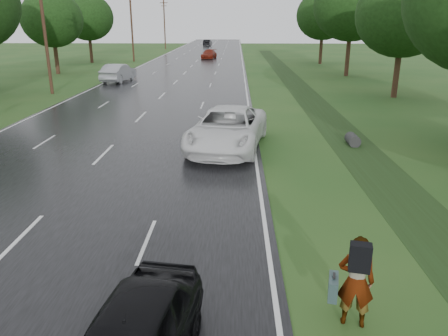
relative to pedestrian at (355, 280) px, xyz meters
The scene contains 19 objects.
ground 8.83m from the pedestrian, 158.69° to the left, with size 220.00×220.00×0.00m, color #224B1A.
road 48.89m from the pedestrian, 99.63° to the left, with size 14.00×180.00×0.04m, color black.
edge_stripe_east 48.22m from the pedestrian, 91.69° to the left, with size 0.12×180.00×0.01m, color silver.
edge_stripe_west 50.45m from the pedestrian, 107.21° to the left, with size 0.12×180.00×0.01m, color silver.
center_line 48.88m from the pedestrian, 99.63° to the left, with size 0.12×180.00×0.01m, color silver.
drainage_ditch 22.17m from the pedestrian, 81.36° to the left, with size 2.20×120.00×0.56m.
utility_pole_mid 33.38m from the pedestrian, 121.65° to the left, with size 1.60×0.26×10.00m.
utility_pole_far 60.87m from the pedestrian, 106.62° to the left, with size 1.60×0.26×10.00m.
utility_pole_distant 89.98m from the pedestrian, 101.14° to the left, with size 1.60×0.26×10.00m.
tree_east_c 29.43m from the pedestrian, 69.76° to the left, with size 7.00×7.00×9.29m.
tree_east_d 42.74m from the pedestrian, 76.84° to the left, with size 8.00×8.00×10.76m.
tree_east_f 56.23m from the pedestrian, 80.41° to the left, with size 7.20×7.20×9.62m.
tree_west_d 48.00m from the pedestrian, 117.94° to the left, with size 6.60×6.60×8.80m.
tree_west_f 60.92m from the pedestrian, 112.24° to the left, with size 7.00×7.00×9.29m.
pedestrian is the anchor object (origin of this frame).
white_pickup 12.63m from the pedestrian, 102.22° to the left, with size 3.06×6.65×1.85m, color white.
silver_sedan 38.17m from the pedestrian, 111.17° to the left, with size 1.80×5.16×1.70m, color #94979C.
far_car_red 63.50m from the pedestrian, 95.97° to the left, with size 1.91×4.69×1.36m, color maroon.
far_car_dark 100.17m from the pedestrian, 95.25° to the left, with size 1.56×4.46×1.47m, color black.
Camera 1 is at (5.88, -10.44, 5.67)m, focal length 35.00 mm.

